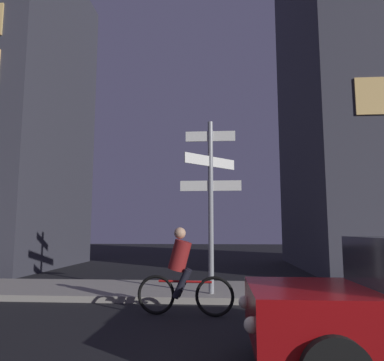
{
  "coord_description": "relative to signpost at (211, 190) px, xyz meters",
  "views": [
    {
      "loc": [
        -1.2,
        -2.73,
        1.55
      ],
      "look_at": [
        -1.83,
        5.46,
        2.65
      ],
      "focal_mm": 35.01,
      "sensor_mm": 36.0,
      "label": 1
    }
  ],
  "objects": [
    {
      "name": "sidewalk_kerb",
      "position": [
        1.43,
        0.81,
        -2.41
      ],
      "size": [
        40.0,
        2.72,
        0.14
      ],
      "primitive_type": "cube",
      "color": "gray",
      "rests_on": "ground_plane"
    },
    {
      "name": "signpost",
      "position": [
        0.0,
        0.0,
        0.0
      ],
      "size": [
        1.43,
        1.14,
        3.98
      ],
      "color": "gray",
      "rests_on": "sidewalk_kerb"
    },
    {
      "name": "cyclist",
      "position": [
        -0.49,
        -1.59,
        -1.73
      ],
      "size": [
        1.82,
        0.36,
        1.61
      ],
      "color": "black",
      "rests_on": "ground_plane"
    }
  ]
}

